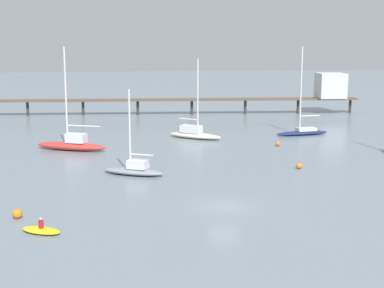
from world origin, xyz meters
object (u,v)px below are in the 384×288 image
object	(u,v)px
sailboat_cream	(194,133)
mooring_buoy_inner	(278,144)
sailboat_red	(72,143)
sailboat_gray	(134,169)
pier	(272,91)
dinghy_yellow	(41,230)
sailboat_navy	(303,130)
mooring_buoy_mid	(299,166)
mooring_buoy_near	(17,214)

from	to	relation	value
sailboat_cream	mooring_buoy_inner	size ratio (longest dim) A/B	18.76
sailboat_red	sailboat_gray	bearing A→B (deg)	-62.85
pier	dinghy_yellow	distance (m)	71.03
pier	sailboat_red	distance (m)	46.29
dinghy_yellow	mooring_buoy_inner	distance (m)	40.10
sailboat_navy	sailboat_red	bearing A→B (deg)	-167.06
dinghy_yellow	mooring_buoy_mid	bearing A→B (deg)	35.13
mooring_buoy_mid	mooring_buoy_near	size ratio (longest dim) A/B	0.83
pier	sailboat_gray	xyz separation A→B (m)	(-26.68, -45.47, -3.58)
sailboat_gray	mooring_buoy_near	size ratio (longest dim) A/B	11.29
sailboat_gray	mooring_buoy_inner	distance (m)	23.30
sailboat_navy	sailboat_gray	bearing A→B (deg)	-139.04
mooring_buoy_inner	mooring_buoy_mid	bearing A→B (deg)	-96.04
mooring_buoy_inner	mooring_buoy_mid	size ratio (longest dim) A/B	0.91
sailboat_navy	pier	bearing A→B (deg)	85.66
dinghy_yellow	mooring_buoy_mid	distance (m)	30.18
pier	dinghy_yellow	bearing A→B (deg)	-118.50
dinghy_yellow	mooring_buoy_near	world-z (taller)	dinghy_yellow
pier	mooring_buoy_inner	distance (m)	33.03
sailboat_red	mooring_buoy_near	distance (m)	27.54
mooring_buoy_inner	mooring_buoy_near	bearing A→B (deg)	-136.52
sailboat_gray	dinghy_yellow	distance (m)	18.32
mooring_buoy_mid	mooring_buoy_near	xyz separation A→B (m)	(-26.93, -13.76, 0.06)
sailboat_cream	mooring_buoy_mid	size ratio (longest dim) A/B	17.11
sailboat_cream	mooring_buoy_mid	distance (m)	21.99
sailboat_gray	sailboat_navy	distance (m)	32.93
mooring_buoy_near	pier	bearing A→B (deg)	58.43
sailboat_red	mooring_buoy_mid	world-z (taller)	sailboat_red
sailboat_navy	sailboat_cream	world-z (taller)	sailboat_navy
sailboat_navy	mooring_buoy_inner	bearing A→B (deg)	-126.70
pier	dinghy_yellow	xyz separation A→B (m)	(-33.84, -62.33, -4.03)
sailboat_navy	mooring_buoy_mid	xyz separation A→B (m)	(-7.34, -21.08, -0.38)
sailboat_red	mooring_buoy_inner	xyz separation A→B (m)	(26.20, -0.60, -0.57)
mooring_buoy_inner	sailboat_red	bearing A→B (deg)	178.70
sailboat_gray	pier	bearing A→B (deg)	59.60
dinghy_yellow	mooring_buoy_near	bearing A→B (deg)	121.94
sailboat_gray	mooring_buoy_near	bearing A→B (deg)	-125.35
pier	mooring_buoy_near	size ratio (longest dim) A/B	92.11
mooring_buoy_inner	mooring_buoy_mid	world-z (taller)	mooring_buoy_mid
pier	mooring_buoy_mid	distance (m)	46.05
sailboat_navy	sailboat_cream	size ratio (longest dim) A/B	1.14
mooring_buoy_inner	sailboat_gray	bearing A→B (deg)	-144.28
pier	mooring_buoy_mid	bearing A→B (deg)	-101.50
dinghy_yellow	sailboat_cream	bearing A→B (deg)	66.80
pier	sailboat_navy	bearing A→B (deg)	-94.34
mooring_buoy_near	mooring_buoy_inner	bearing A→B (deg)	43.48
pier	mooring_buoy_mid	size ratio (longest dim) A/B	110.71
sailboat_navy	mooring_buoy_mid	world-z (taller)	sailboat_navy
pier	dinghy_yellow	size ratio (longest dim) A/B	21.04
mooring_buoy_inner	mooring_buoy_mid	distance (m)	13.17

